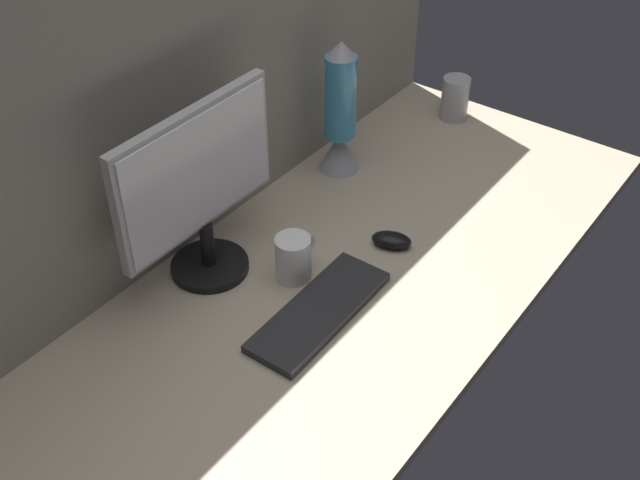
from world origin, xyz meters
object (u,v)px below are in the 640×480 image
lava_lamp (340,118)px  mouse (392,240)px  mug_ceramic_white (294,257)px  monitor (199,186)px  keyboard (319,311)px  mug_steel (455,98)px

lava_lamp → mouse: bearing=-123.9°
mug_ceramic_white → lava_lamp: bearing=22.8°
monitor → keyboard: monitor is taller
lava_lamp → mug_ceramic_white: bearing=-157.2°
monitor → keyboard: bearing=-84.2°
mouse → mug_ceramic_white: (-22.56, 11.90, 3.76)cm
monitor → mouse: bearing=-42.5°
keyboard → mug_ceramic_white: size_ratio=3.11×
mouse → monitor: bearing=115.6°
keyboard → monitor: bearing=94.8°
mug_steel → lava_lamp: size_ratio=0.35×
mouse → mug_steel: bearing=-5.6°
monitor → lava_lamp: size_ratio=1.20×
monitor → mug_ceramic_white: monitor is taller
monitor → mug_ceramic_white: bearing=-61.2°
keyboard → mug_ceramic_white: 14.64cm
keyboard → mouse: size_ratio=3.85×
monitor → lava_lamp: monitor is taller
mug_steel → keyboard: bearing=-168.6°
mouse → mug_steel: (62.25, 18.13, 4.76)cm
monitor → mouse: (32.32, -29.66, -21.45)cm
mug_steel → mug_ceramic_white: mug_steel is taller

